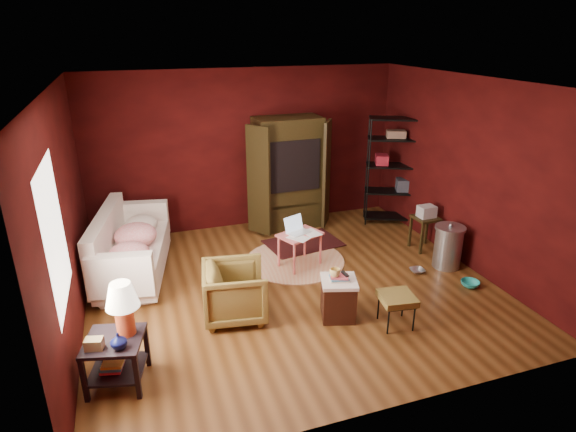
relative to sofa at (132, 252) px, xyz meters
name	(u,v)px	position (x,y,z in m)	size (l,w,h in m)	color
room	(290,193)	(2.07, -1.13, 1.04)	(5.54, 5.04, 2.84)	brown
sofa	(132,252)	(0.00, 0.00, 0.00)	(1.86, 0.54, 0.73)	white
armchair	(235,289)	(1.18, -1.59, 0.02)	(0.76, 0.71, 0.78)	black
pet_bowl_steel	(418,266)	(4.01, -1.32, -0.25)	(0.22, 0.05, 0.22)	silver
pet_bowl_turquoise	(471,278)	(4.48, -1.92, -0.23)	(0.26, 0.08, 0.26)	#24AAA5
vase	(118,341)	(-0.18, -2.56, 0.24)	(0.16, 0.17, 0.16)	#0D1144
mug	(335,272)	(2.33, -2.01, 0.29)	(0.13, 0.10, 0.13)	#ECC973
side_table	(119,325)	(-0.17, -2.36, 0.30)	(0.68, 0.68, 1.11)	black
sofa_cushions	(129,248)	(-0.03, -0.03, 0.07)	(1.24, 2.25, 0.89)	white
hamper	(338,298)	(2.39, -2.01, -0.09)	(0.54, 0.54, 0.61)	#421B0F
footstool	(397,299)	(2.99, -2.40, 0.00)	(0.46, 0.46, 0.42)	black
rug_round	(295,260)	(2.40, -0.37, -0.36)	(2.00, 2.00, 0.01)	#F0E7C8
rug_oriental	(303,243)	(2.76, 0.18, -0.35)	(1.32, 0.97, 0.01)	#481314
laptop_desk	(299,237)	(2.42, -0.53, 0.11)	(0.74, 0.65, 0.77)	#FF7574
tv_armoire	(288,171)	(2.78, 1.04, 0.67)	(1.57, 0.84, 1.99)	black
wire_shelving	(394,166)	(4.66, 0.61, 0.71)	(1.04, 0.76, 1.96)	black
small_stand	(426,217)	(4.57, -0.62, 0.20)	(0.39, 0.39, 0.75)	black
trash_can	(448,246)	(4.54, -1.29, -0.03)	(0.52, 0.52, 0.71)	#ABACB3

